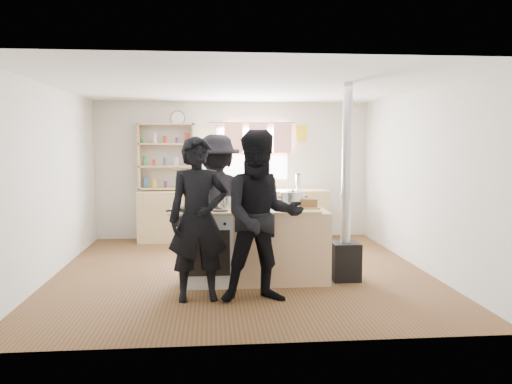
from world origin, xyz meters
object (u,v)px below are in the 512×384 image
cooking_island (256,246)px  roast_tray (256,205)px  flue_heater (346,230)px  person_near_right (262,217)px  thermos (298,182)px  stockpot_counter (293,200)px  skillet_greens (193,209)px  person_near_left (198,219)px  bread_board (308,204)px  stockpot_stove (226,202)px  person_far (217,201)px

cooking_island → roast_tray: size_ratio=5.18×
flue_heater → person_near_right: 1.43m
cooking_island → roast_tray: bearing=80.9°
thermos → roast_tray: (-1.01, -2.70, -0.07)m
cooking_island → stockpot_counter: 0.75m
skillet_greens → person_near_left: (0.08, -0.52, -0.05)m
cooking_island → skillet_greens: bearing=-170.4°
flue_heater → person_near_right: size_ratio=1.32×
skillet_greens → roast_tray: size_ratio=1.07×
cooking_island → stockpot_counter: stockpot_counter is taller
stockpot_counter → skillet_greens: bearing=-169.6°
cooking_island → bread_board: bearing=0.5°
cooking_island → roast_tray: (0.01, 0.07, 0.50)m
bread_board → person_near_right: person_near_right is taller
thermos → person_near_left: person_near_left is taller
flue_heater → thermos: bearing=92.8°
person_near_right → skillet_greens: bearing=136.2°
cooking_island → bread_board: 0.84m
roast_tray → flue_heater: (1.14, -0.07, -0.31)m
skillet_greens → person_near_left: bearing=-81.3°
thermos → stockpot_counter: thermos is taller
stockpot_counter → bread_board: 0.21m
flue_heater → person_near_left: flue_heater is taller
bread_board → person_near_left: person_near_left is taller
cooking_island → person_near_left: 1.05m
person_near_right → stockpot_counter: bearing=57.2°
thermos → skillet_greens: bearing=-121.7°
person_near_left → person_near_right: bearing=-16.5°
stockpot_stove → stockpot_counter: bearing=-2.5°
roast_tray → bread_board: 0.66m
stockpot_stove → person_near_right: bearing=-68.0°
bread_board → person_near_right: bearing=-130.3°
flue_heater → person_near_right: flue_heater is taller
thermos → person_near_right: (-1.02, -3.55, -0.09)m
roast_tray → person_near_left: 1.02m
cooking_island → stockpot_stove: (-0.37, 0.14, 0.54)m
bread_board → person_far: person_far is taller
bread_board → person_near_left: (-1.36, -0.66, -0.07)m
skillet_greens → stockpot_stove: 0.49m
person_near_right → bread_board: bearing=45.9°
stockpot_stove → person_near_left: bearing=-112.3°
stockpot_counter → person_far: size_ratio=0.17×
stockpot_stove → flue_heater: flue_heater is taller
flue_heater → roast_tray: bearing=176.5°
thermos → person_near_right: 3.70m
skillet_greens → person_near_right: person_near_right is taller
roast_tray → thermos: bearing=69.5°
thermos → flue_heater: bearing=-87.2°
bread_board → stockpot_counter: bearing=152.5°
cooking_island → person_near_right: size_ratio=1.04×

